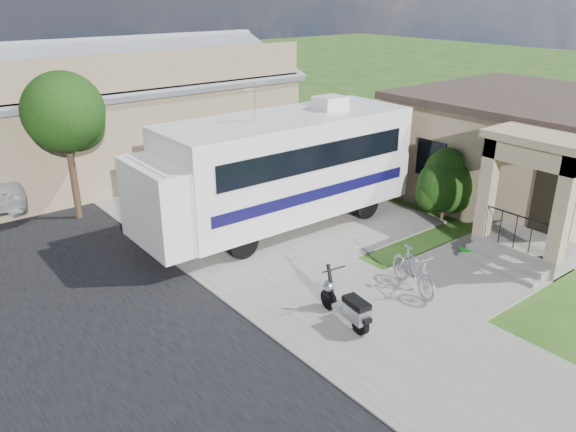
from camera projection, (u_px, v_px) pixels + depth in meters
ground at (369, 292)px, 13.44m from camera, size 120.00×120.00×0.00m
sidewalk_slab at (147, 190)px, 20.12m from camera, size 4.00×80.00×0.06m
driveway_slab at (298, 220)px, 17.56m from camera, size 7.00×6.00×0.05m
walk_slab at (479, 270)px, 14.43m from camera, size 4.00×3.00×0.05m
house at (525, 147)px, 18.92m from camera, size 9.47×7.80×3.54m
warehouse at (123, 115)px, 22.84m from camera, size 12.50×8.40×5.04m
street_tree_a at (67, 116)px, 16.66m from camera, size 2.44×2.40×4.58m
motorhome at (278, 167)px, 16.48m from camera, size 8.59×2.87×4.39m
shrub at (445, 182)px, 17.40m from camera, size 1.87×1.79×2.30m
scooter at (347, 306)px, 11.93m from camera, size 0.63×1.67×1.10m
bicycle at (413, 272)px, 13.25m from camera, size 0.96×1.82×1.05m
garden_hose at (466, 253)px, 15.24m from camera, size 0.38×0.38×0.17m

